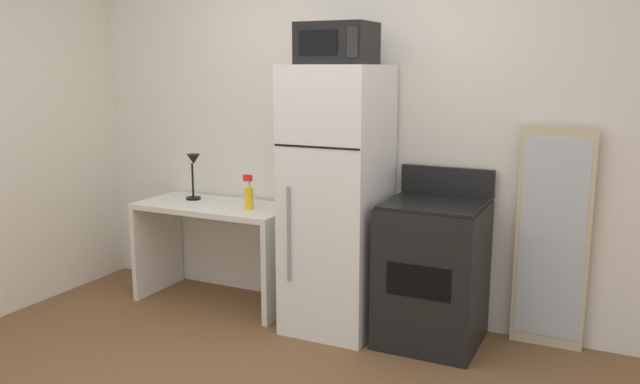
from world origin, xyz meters
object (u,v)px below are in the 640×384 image
(spray_bottle, at_px, (249,196))
(microwave, at_px, (337,43))
(desk_lamp, at_px, (193,169))
(leaning_mirror, at_px, (552,239))
(oven_range, at_px, (432,272))
(desk, at_px, (217,234))
(refrigerator, at_px, (337,200))

(spray_bottle, height_order, microwave, microwave)
(microwave, bearing_deg, desk_lamp, 174.86)
(desk_lamp, relative_size, leaning_mirror, 0.25)
(oven_range, bearing_deg, microwave, -175.92)
(desk_lamp, bearing_deg, leaning_mirror, 4.27)
(desk, bearing_deg, desk_lamp, 167.87)
(desk_lamp, relative_size, oven_range, 0.32)
(refrigerator, relative_size, leaning_mirror, 1.26)
(desk_lamp, height_order, oven_range, desk_lamp)
(desk_lamp, xyz_separation_m, spray_bottle, (0.54, -0.09, -0.14))
(leaning_mirror, bearing_deg, microwave, -167.22)
(spray_bottle, height_order, refrigerator, refrigerator)
(refrigerator, bearing_deg, oven_range, 2.23)
(oven_range, bearing_deg, refrigerator, -177.77)
(desk, bearing_deg, spray_bottle, -8.10)
(spray_bottle, bearing_deg, desk_lamp, 170.19)
(spray_bottle, distance_m, refrigerator, 0.69)
(oven_range, xyz_separation_m, leaning_mirror, (0.68, 0.26, 0.23))
(desk, xyz_separation_m, microwave, (1.00, -0.06, 1.36))
(spray_bottle, bearing_deg, refrigerator, 0.38)
(desk_lamp, bearing_deg, refrigerator, -4.16)
(microwave, relative_size, leaning_mirror, 0.33)
(oven_range, height_order, leaning_mirror, leaning_mirror)
(desk_lamp, distance_m, refrigerator, 1.24)
(spray_bottle, relative_size, leaning_mirror, 0.18)
(desk, relative_size, desk_lamp, 3.32)
(desk, relative_size, oven_range, 1.07)
(desk_lamp, xyz_separation_m, refrigerator, (1.23, -0.09, -0.11))
(desk_lamp, distance_m, microwave, 1.53)
(desk, xyz_separation_m, desk_lamp, (-0.23, 0.05, 0.47))
(refrigerator, xyz_separation_m, microwave, (0.00, -0.02, 1.01))
(spray_bottle, distance_m, oven_range, 1.39)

